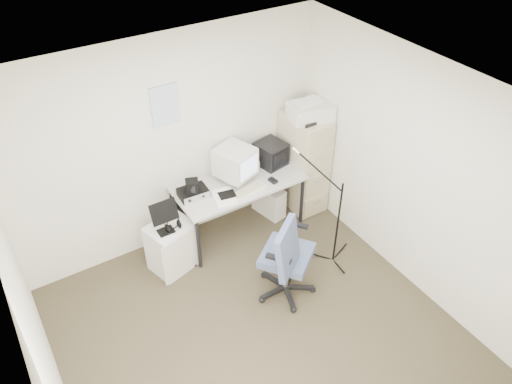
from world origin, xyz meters
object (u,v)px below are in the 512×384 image
filing_cabinet (304,162)px  side_cart (172,246)px  desk (240,207)px  office_chair (287,254)px

filing_cabinet → side_cart: 1.93m
filing_cabinet → desk: 0.99m
side_cart → filing_cabinet: bearing=-11.0°
desk → office_chair: 1.12m
desk → side_cart: bearing=-172.5°
office_chair → desk: bearing=49.1°
desk → side_cart: (-0.94, -0.12, -0.07)m
desk → side_cart: desk is taller
filing_cabinet → office_chair: 1.54m
filing_cabinet → office_chair: size_ratio=1.17×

